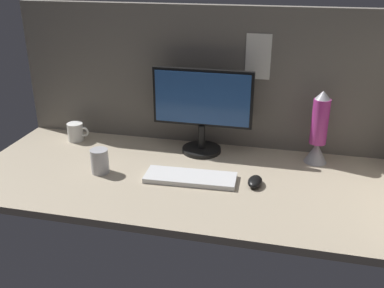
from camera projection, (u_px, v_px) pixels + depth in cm
name	position (u px, v px, depth cm)	size (l,w,h in cm)	color
ground_plane	(187.00, 178.00, 181.05)	(180.00, 80.00, 3.00)	tan
cubicle_wall_back	(206.00, 77.00, 201.15)	(180.00, 5.50, 64.40)	slate
monitor	(202.00, 107.00, 194.06)	(45.22, 18.00, 38.72)	black
keyboard	(190.00, 178.00, 175.96)	(37.00, 13.00, 2.00)	silver
mouse	(255.00, 182.00, 171.41)	(5.60, 9.60, 3.40)	black
mug_ceramic_white	(76.00, 132.00, 212.55)	(10.88, 7.62, 8.89)	white
mug_steel	(100.00, 161.00, 180.54)	(7.44, 7.44, 10.39)	#B2B2B7
lava_lamp	(318.00, 133.00, 186.59)	(9.93, 9.93, 32.50)	#A5A5AD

